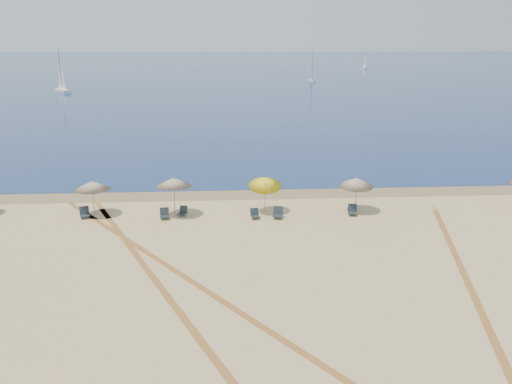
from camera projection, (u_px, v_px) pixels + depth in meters
ocean at (226, 64)px, 232.70m from camera, size 500.00×500.00×0.00m
wet_sand at (253, 194)px, 40.03m from camera, size 500.00×500.00×0.00m
umbrella_1 at (92, 185)px, 34.84m from camera, size 2.33×2.33×2.33m
umbrella_2 at (174, 182)px, 34.74m from camera, size 2.32×2.33×2.56m
umbrella_3 at (265, 182)px, 35.33m from camera, size 2.19×2.26×2.66m
umbrella_4 at (356, 182)px, 35.56m from camera, size 2.31×2.35×2.39m
chair_2 at (85, 213)px, 34.67m from camera, size 0.79×0.86×0.73m
chair_3 at (165, 214)px, 34.50m from camera, size 0.66×0.74×0.70m
chair_4 at (183, 211)px, 35.10m from camera, size 0.69×0.74×0.63m
chair_5 at (255, 214)px, 34.55m from camera, size 0.63×0.71×0.65m
chair_6 at (278, 213)px, 34.60m from camera, size 0.77×0.84×0.74m
chair_7 at (352, 210)px, 35.22m from camera, size 0.71×0.79×0.71m
sailboat_0 at (365, 63)px, 199.98m from camera, size 1.27×4.73×7.01m
sailboat_1 at (312, 73)px, 138.78m from camera, size 2.61×5.59×8.07m
sailboat_2 at (61, 79)px, 112.82m from camera, size 4.68×5.77×8.91m
tire_tracks at (254, 279)px, 25.93m from camera, size 51.30×42.95×0.00m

